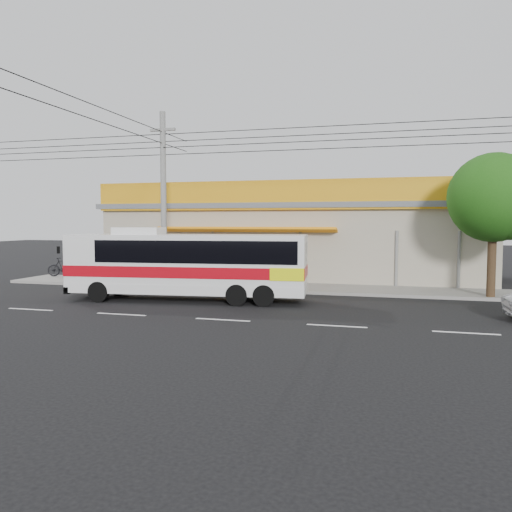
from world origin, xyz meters
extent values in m
plane|color=black|center=(0.00, 0.00, 0.00)|extent=(120.00, 120.00, 0.00)
cube|color=slate|center=(0.00, 6.00, 0.07)|extent=(30.00, 3.20, 0.15)
cube|color=#A89F87|center=(0.00, 11.60, 2.10)|extent=(22.00, 8.00, 4.20)
cube|color=#54565B|center=(0.00, 11.60, 4.35)|extent=(22.60, 8.60, 0.30)
cube|color=orange|center=(0.00, 7.48, 4.90)|extent=(22.00, 0.24, 1.60)
cube|color=#C2380A|center=(-2.00, 7.45, 4.90)|extent=(9.00, 0.10, 1.20)
cube|color=#147533|center=(6.50, 7.45, 4.90)|extent=(2.40, 0.10, 1.10)
cube|color=navy|center=(9.20, 7.45, 4.90)|extent=(2.20, 0.10, 1.10)
cube|color=#C2380A|center=(-9.00, 7.45, 4.90)|extent=(3.00, 0.10, 1.10)
cube|color=orange|center=(-2.00, 7.30, 3.00)|extent=(10.00, 1.20, 0.37)
cube|color=silver|center=(-2.90, 1.14, 1.64)|extent=(10.55, 3.21, 2.51)
cube|color=#AB0712|center=(-2.90, 1.14, 1.34)|extent=(10.60, 3.25, 0.48)
cube|color=#DBE30B|center=(1.58, 1.60, 1.34)|extent=(1.60, 2.35, 0.52)
cube|color=black|center=(-2.30, 1.20, 2.21)|extent=(8.83, 3.07, 0.95)
cube|color=black|center=(-7.99, 0.62, 2.03)|extent=(0.33, 1.91, 1.30)
cube|color=silver|center=(-5.05, 0.92, 3.05)|extent=(2.19, 1.42, 0.31)
cylinder|color=black|center=(-6.41, -0.20, 0.45)|extent=(0.92, 0.37, 0.90)
cylinder|color=black|center=(-6.61, 1.75, 0.45)|extent=(0.92, 0.37, 0.90)
cylinder|color=black|center=(0.73, 0.53, 0.45)|extent=(0.92, 0.37, 0.90)
cylinder|color=black|center=(0.53, 2.48, 0.45)|extent=(0.92, 0.37, 0.90)
imported|color=maroon|center=(-9.71, 4.70, 0.63)|extent=(1.93, 1.00, 0.97)
imported|color=black|center=(-13.35, 6.93, 0.72)|extent=(1.97, 1.12, 1.14)
cylinder|color=slate|center=(-5.41, 4.20, 4.47)|extent=(0.29, 0.29, 8.94)
cube|color=slate|center=(-5.41, 4.20, 8.04)|extent=(1.34, 0.13, 0.13)
cylinder|color=#2F2013|center=(10.00, 4.80, 1.64)|extent=(0.37, 0.37, 3.28)
sphere|color=#194A0F|center=(10.00, 4.80, 4.51)|extent=(3.90, 3.90, 3.90)
sphere|color=#194A0F|center=(10.62, 4.49, 3.90)|extent=(2.46, 2.46, 2.46)
camera|label=1|loc=(5.65, -18.99, 3.48)|focal=35.00mm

